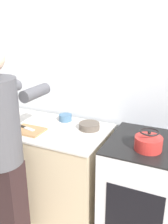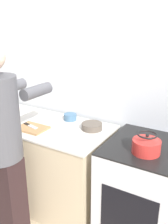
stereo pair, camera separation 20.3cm
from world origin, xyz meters
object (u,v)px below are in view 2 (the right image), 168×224
at_px(person, 1,142).
at_px(bowl_prep, 70,117).
at_px(oven, 142,194).
at_px(cutting_board, 32,128).
at_px(canister_jar, 6,102).
at_px(knife, 30,126).
at_px(kettle, 146,145).

distance_m(person, bowl_prep, 0.78).
xyz_separation_m(oven, cutting_board, (-1.04, -0.16, 0.44)).
relative_size(oven, canister_jar, 4.87).
relative_size(person, bowl_prep, 13.25).
bearing_deg(knife, person, -67.80).
height_order(kettle, canister_jar, canister_jar).
height_order(cutting_board, bowl_prep, bowl_prep).
xyz_separation_m(bowl_prep, canister_jar, (-0.78, -0.12, 0.06)).
distance_m(kettle, bowl_prep, 0.96).
height_order(person, knife, person).
relative_size(bowl_prep, canister_jar, 0.68).
bearing_deg(cutting_board, bowl_prep, 64.48).
distance_m(knife, kettle, 1.11).
distance_m(oven, bowl_prep, 1.00).
distance_m(knife, bowl_prep, 0.42).
relative_size(oven, knife, 4.79).
relative_size(kettle, bowl_prep, 1.60).
xyz_separation_m(oven, bowl_prep, (-0.86, 0.22, 0.46)).
bearing_deg(oven, canister_jar, 176.62).
xyz_separation_m(person, canister_jar, (-0.63, 0.64, 0.06)).
distance_m(person, kettle, 1.13).
bearing_deg(cutting_board, oven, 8.55).
bearing_deg(oven, cutting_board, -171.45).
xyz_separation_m(knife, kettle, (1.11, 0.02, 0.08)).
relative_size(person, cutting_board, 6.11).
bearing_deg(oven, knife, -172.48).
xyz_separation_m(oven, kettle, (0.03, -0.12, 0.53)).
distance_m(person, cutting_board, 0.39).
xyz_separation_m(oven, knife, (-1.08, -0.14, 0.45)).
height_order(cutting_board, knife, knife).
bearing_deg(canister_jar, knife, -22.99).
distance_m(bowl_prep, canister_jar, 0.79).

